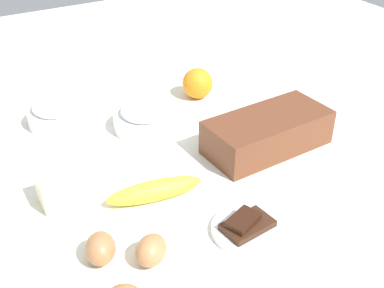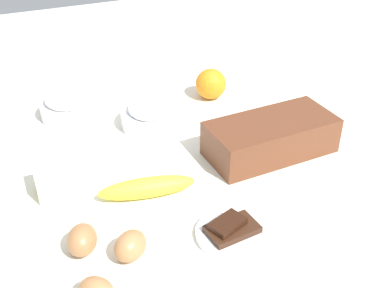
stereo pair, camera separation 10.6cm
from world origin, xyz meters
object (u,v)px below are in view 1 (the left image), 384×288
at_px(banana, 155,191).
at_px(egg_beside_bowl, 151,250).
at_px(egg_near_butter, 100,248).
at_px(sugar_bowl, 145,117).
at_px(butter_block, 63,189).
at_px(flour_bowl, 57,112).
at_px(loaf_pan, 268,132).
at_px(orange_fruit, 198,83).
at_px(chocolate_plate, 247,228).

xyz_separation_m(banana, egg_beside_bowl, (0.08, 0.14, 0.00)).
bearing_deg(egg_near_butter, sugar_bowl, -125.24).
relative_size(sugar_bowl, egg_beside_bowl, 2.38).
bearing_deg(banana, butter_block, -27.85).
height_order(flour_bowl, egg_beside_bowl, flour_bowl).
height_order(loaf_pan, sugar_bowl, loaf_pan).
height_order(flour_bowl, butter_block, flour_bowl).
distance_m(sugar_bowl, orange_fruit, 0.21).
bearing_deg(flour_bowl, orange_fruit, 172.45).
bearing_deg(flour_bowl, sugar_bowl, 144.11).
xyz_separation_m(flour_bowl, sugar_bowl, (-0.17, 0.13, -0.00)).
distance_m(orange_fruit, egg_near_butter, 0.62).
relative_size(orange_fruit, egg_beside_bowl, 1.28).
relative_size(banana, egg_near_butter, 2.96).
bearing_deg(egg_near_butter, banana, -146.14).
height_order(flour_bowl, sugar_bowl, flour_bowl).
relative_size(egg_beside_bowl, chocolate_plate, 0.49).
bearing_deg(flour_bowl, loaf_pan, 137.57).
relative_size(flour_bowl, egg_near_butter, 2.22).
bearing_deg(sugar_bowl, flour_bowl, -35.89).
bearing_deg(flour_bowl, butter_block, 74.92).
relative_size(loaf_pan, chocolate_plate, 2.20).
bearing_deg(egg_near_butter, orange_fruit, -135.60).
bearing_deg(butter_block, egg_near_butter, 91.33).
height_order(sugar_bowl, butter_block, sugar_bowl).
xyz_separation_m(butter_block, egg_beside_bowl, (-0.07, 0.23, -0.01)).
bearing_deg(egg_beside_bowl, egg_near_butter, -32.44).
bearing_deg(banana, chocolate_plate, 120.95).
bearing_deg(egg_beside_bowl, loaf_pan, -153.96).
relative_size(orange_fruit, butter_block, 0.90).
height_order(banana, egg_beside_bowl, egg_beside_bowl).
relative_size(loaf_pan, egg_beside_bowl, 4.54).
relative_size(banana, butter_block, 2.11).
bearing_deg(chocolate_plate, banana, -59.05).
bearing_deg(egg_beside_bowl, banana, -118.36).
xyz_separation_m(egg_near_butter, egg_beside_bowl, (-0.07, 0.04, -0.00)).
bearing_deg(orange_fruit, sugar_bowl, 22.13).
height_order(egg_near_butter, egg_beside_bowl, egg_near_butter).
height_order(banana, butter_block, butter_block).
bearing_deg(loaf_pan, egg_near_butter, 14.35).
distance_m(banana, butter_block, 0.17).
xyz_separation_m(loaf_pan, egg_beside_bowl, (0.38, 0.18, -0.02)).
relative_size(egg_near_butter, chocolate_plate, 0.49).
bearing_deg(chocolate_plate, sugar_bowl, -90.17).
bearing_deg(butter_block, egg_beside_bowl, 108.36).
xyz_separation_m(flour_bowl, orange_fruit, (-0.36, 0.05, 0.01)).
height_order(orange_fruit, butter_block, orange_fruit).
relative_size(butter_block, egg_near_butter, 1.40).
distance_m(loaf_pan, egg_near_butter, 0.47).
relative_size(loaf_pan, sugar_bowl, 1.90).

